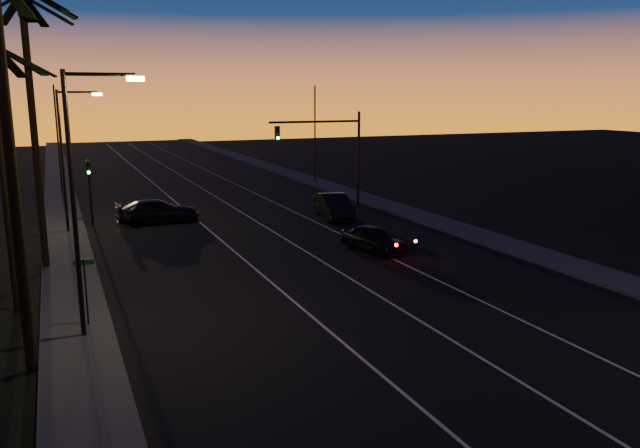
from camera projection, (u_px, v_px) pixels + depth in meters
name	position (u px, v px, depth m)	size (l,w,h in m)	color
road	(286.00, 245.00, 34.59)	(20.00, 170.00, 0.01)	black
sidewalk_left	(69.00, 265.00, 30.25)	(2.40, 170.00, 0.16)	#383835
sidewalk_right	(454.00, 227.00, 38.89)	(2.40, 170.00, 0.16)	#383835
lane_stripe_left	(233.00, 250.00, 33.43)	(0.12, 160.00, 0.01)	silver
lane_stripe_mid	(294.00, 244.00, 34.78)	(0.12, 160.00, 0.01)	silver
lane_stripe_right	(350.00, 239.00, 36.13)	(0.12, 160.00, 0.01)	silver
palm_near	(8.00, 136.00, 17.49)	(4.25, 4.16, 11.53)	black
palm_mid	(2.00, 149.00, 22.82)	(4.25, 4.16, 10.03)	black
palm_far	(32.00, 108.00, 28.33)	(4.25, 4.16, 12.53)	black
streetlight_left_near	(82.00, 185.00, 20.38)	(2.55, 0.26, 9.00)	black
streetlight_left_far	(67.00, 149.00, 36.63)	(2.55, 0.26, 8.50)	black
street_sign	(85.00, 284.00, 21.99)	(0.70, 0.06, 2.60)	black
signal_mast	(330.00, 143.00, 45.36)	(7.10, 0.41, 7.00)	black
signal_post	(89.00, 180.00, 39.32)	(0.28, 0.37, 4.20)	black
far_pole_left	(58.00, 140.00, 51.92)	(0.14, 0.14, 9.00)	black
far_pole_right	(315.00, 135.00, 57.71)	(0.14, 0.14, 9.00)	black
lead_car	(374.00, 239.00, 33.13)	(2.64, 4.72, 1.37)	black
right_car	(334.00, 206.00, 41.97)	(2.54, 5.20, 1.64)	black
cross_car	(158.00, 211.00, 40.44)	(5.35, 2.31, 1.53)	black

